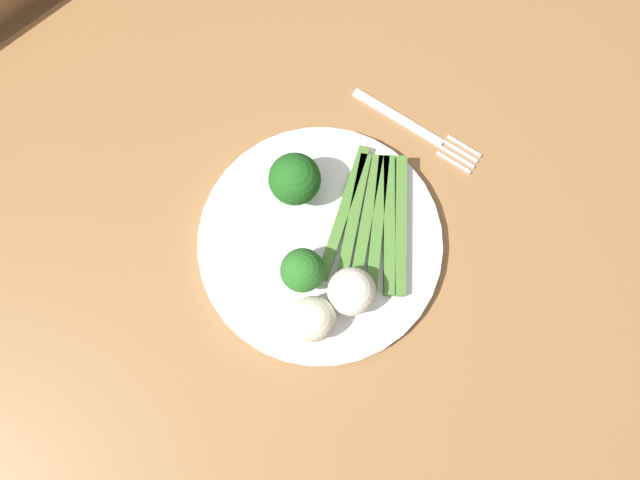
# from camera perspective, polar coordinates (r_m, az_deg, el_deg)

# --- Properties ---
(ground_plane) EXTENTS (6.00, 6.00, 0.02)m
(ground_plane) POSITION_cam_1_polar(r_m,az_deg,el_deg) (1.43, 1.04, -6.14)
(ground_plane) COLOR #B7A88E
(dining_table) EXTENTS (1.22, 0.87, 0.75)m
(dining_table) POSITION_cam_1_polar(r_m,az_deg,el_deg) (0.79, 1.86, -0.06)
(dining_table) COLOR olive
(dining_table) RESTS_ON ground_plane
(chair) EXTENTS (0.40, 0.40, 0.87)m
(chair) POSITION_cam_1_polar(r_m,az_deg,el_deg) (1.14, -25.38, 14.03)
(chair) COLOR #9E754C
(chair) RESTS_ON ground_plane
(plate) EXTENTS (0.27, 0.27, 0.01)m
(plate) POSITION_cam_1_polar(r_m,az_deg,el_deg) (0.67, -0.00, -0.25)
(plate) COLOR white
(plate) RESTS_ON dining_table
(asparagus_bundle) EXTENTS (0.17, 0.15, 0.01)m
(asparagus_bundle) POSITION_cam_1_polar(r_m,az_deg,el_deg) (0.66, 4.88, 1.71)
(asparagus_bundle) COLOR #47752D
(asparagus_bundle) RESTS_ON plate
(broccoli_near_center) EXTENTS (0.06, 0.06, 0.07)m
(broccoli_near_center) POSITION_cam_1_polar(r_m,az_deg,el_deg) (0.64, -2.39, 5.70)
(broccoli_near_center) COLOR #4C7F2B
(broccoli_near_center) RESTS_ON plate
(broccoli_right) EXTENTS (0.05, 0.05, 0.06)m
(broccoli_right) POSITION_cam_1_polar(r_m,az_deg,el_deg) (0.62, -1.67, -2.88)
(broccoli_right) COLOR #568E33
(broccoli_right) RESTS_ON plate
(cauliflower_front_left) EXTENTS (0.05, 0.05, 0.05)m
(cauliflower_front_left) POSITION_cam_1_polar(r_m,az_deg,el_deg) (0.62, -0.64, -7.42)
(cauliflower_front_left) COLOR beige
(cauliflower_front_left) RESTS_ON plate
(cauliflower_left) EXTENTS (0.05, 0.05, 0.05)m
(cauliflower_left) POSITION_cam_1_polar(r_m,az_deg,el_deg) (0.62, 3.00, -4.84)
(cauliflower_left) COLOR white
(cauliflower_left) RESTS_ON plate
(fork) EXTENTS (0.06, 0.16, 0.00)m
(fork) POSITION_cam_1_polar(r_m,az_deg,el_deg) (0.72, 9.03, 10.24)
(fork) COLOR silver
(fork) RESTS_ON dining_table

